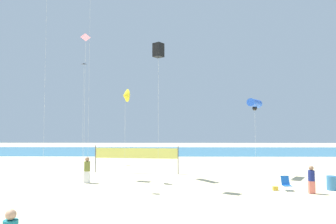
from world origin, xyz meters
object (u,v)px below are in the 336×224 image
Objects in this scene: beachgoer_navy_shirt at (311,179)px; kite_yellow_delta at (125,96)px; volleyball_net at (136,154)px; kite_black_box at (158,50)px; kite_black_diamond at (84,66)px; beachgoer_olive_shirt at (87,169)px; folding_beach_chair at (286,183)px; kite_pink_diamond at (86,41)px; kite_blue_tube at (255,103)px; beach_handbag at (275,188)px; trash_barrel at (332,183)px.

kite_yellow_delta reaches higher than beachgoer_navy_shirt.
kite_yellow_delta is at bearing -95.72° from volleyball_net.
kite_black_box is 16.27m from kite_black_diamond.
beachgoer_olive_shirt is 16.03m from kite_black_diamond.
kite_black_box reaches higher than folding_beach_chair.
kite_black_box is at bearing -1.31° from kite_pink_diamond.
kite_pink_diamond is (0.15, -1.36, 8.99)m from beachgoer_olive_shirt.
kite_black_box reaches higher than beachgoer_olive_shirt.
beachgoer_olive_shirt is at bearing -166.07° from kite_blue_tube.
volleyball_net is at bearing 84.28° from kite_yellow_delta.
kite_black_box is at bearing 175.79° from folding_beach_chair.
kite_yellow_delta is at bearing 162.06° from beach_handbag.
kite_blue_tube is (-0.37, 5.53, 5.52)m from folding_beach_chair.
kite_black_box reaches higher than beachgoer_navy_shirt.
volleyball_net is (2.96, 4.75, 0.64)m from beachgoer_olive_shirt.
beach_handbag is 11.82m from kite_black_box.
kite_yellow_delta reaches higher than folding_beach_chair.
beachgoer_olive_shirt reaches higher than folding_beach_chair.
kite_yellow_delta is (-10.43, -2.34, 0.42)m from kite_blue_tube.
beachgoer_navy_shirt is at bearing -19.06° from kite_yellow_delta.
kite_black_box is 4.52m from kite_yellow_delta.
kite_yellow_delta is (-10.80, 3.19, 5.94)m from folding_beach_chair.
beachgoer_navy_shirt is 0.22× the size of volleyball_net.
folding_beach_chair is at bearing -86.15° from kite_blue_tube.
kite_pink_diamond is 0.92× the size of kite_black_diamond.
kite_pink_diamond is (-2.81, -6.11, 8.35)m from volleyball_net.
beachgoer_olive_shirt is at bearing 27.70° from beachgoer_navy_shirt.
kite_pink_diamond reaches higher than kite_black_box.
beachgoer_olive_shirt is at bearing -121.93° from volleyball_net.
kite_black_box is 5.10m from kite_pink_diamond.
kite_blue_tube is 0.65× the size of kite_black_box.
beachgoer_navy_shirt is 2.06m from trash_barrel.
volleyball_net is 10.08m from kite_black_box.
folding_beach_chair is at bearing -39.33° from kite_black_diamond.
trash_barrel is (16.29, -2.24, -0.54)m from beachgoer_olive_shirt.
kite_black_diamond is (-9.13, 13.35, 1.77)m from kite_black_box.
beachgoer_olive_shirt is at bearing 172.16° from trash_barrel.
beachgoer_olive_shirt is 0.16× the size of kite_black_diamond.
beach_handbag is 0.03× the size of kite_black_diamond.
kite_pink_diamond reaches higher than volleyball_net.
kite_black_box is at bearing 29.53° from beachgoer_navy_shirt.
folding_beach_chair is 2.92m from trash_barrel.
kite_black_diamond reaches higher than beachgoer_navy_shirt.
trash_barrel is at bearing 2.76° from folding_beach_chair.
kite_yellow_delta is (2.57, 0.88, 5.41)m from beachgoer_olive_shirt.
beachgoer_navy_shirt is 1.85× the size of trash_barrel.
kite_black_diamond is at bearing 1.01° from beachgoer_navy_shirt.
beach_handbag is at bearing -171.88° from folding_beach_chair.
kite_black_box is 0.93× the size of kite_pink_diamond.
trash_barrel is at bearing 2.24° from beach_handbag.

